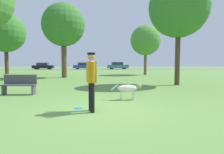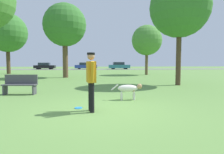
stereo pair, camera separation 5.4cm
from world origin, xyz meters
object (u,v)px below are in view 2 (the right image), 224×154
tree_far_left (7,33)px  parked_car_teal (119,66)px  parked_car_black (45,66)px  park_bench (20,84)px  person (91,77)px  parked_car_blue (86,66)px  frisbee (78,108)px  tree_near_right (180,8)px  tree_mid_center (65,25)px  dog (129,89)px  tree_far_right (147,40)px

tree_far_left → parked_car_teal: 22.04m
parked_car_black → park_bench: 32.66m
tree_far_left → parked_car_black: (0.19, 15.89, -4.20)m
parked_car_teal → park_bench: size_ratio=3.01×
person → parked_car_blue: size_ratio=0.36×
parked_car_black → parked_car_teal: size_ratio=0.94×
park_bench → frisbee: bearing=-42.5°
tree_far_left → parked_car_blue: bearing=62.7°
parked_car_black → park_bench: bearing=-79.4°
parked_car_black → parked_car_teal: bearing=-3.2°
tree_near_right → parked_car_teal: bearing=90.8°
tree_near_right → tree_mid_center: 10.17m
tree_mid_center → parked_car_teal: tree_mid_center is taller
parked_car_blue → tree_mid_center: bearing=-94.1°
tree_near_right → tree_far_left: tree_far_left is taller
tree_near_right → parked_car_black: 32.99m
tree_mid_center → parked_car_black: tree_mid_center is taller
tree_far_left → frisbee: bearing=-62.0°
frisbee → tree_far_left: 21.86m
dog → frisbee: 2.15m
tree_far_right → parked_car_blue: tree_far_right is taller
parked_car_blue → parked_car_black: bearing=178.9°
person → tree_far_left: (-10.39, 19.25, 3.89)m
tree_far_right → tree_far_left: (-16.01, 3.12, 1.09)m
tree_far_right → tree_far_left: size_ratio=0.76×
frisbee → tree_far_right: tree_far_right is taller
frisbee → parked_car_black: (-9.80, 34.72, 0.65)m
dog → tree_far_right: 15.47m
tree_mid_center → parked_car_blue: (0.58, 22.59, -3.99)m
tree_near_right → tree_mid_center: size_ratio=0.96×
dog → tree_mid_center: 12.56m
tree_near_right → park_bench: 9.58m
frisbee → tree_far_left: tree_far_left is taller
tree_far_right → parked_car_black: size_ratio=1.34×
person → frisbee: person is taller
parked_car_black → parked_car_blue: (8.11, 0.22, 0.01)m
tree_near_right → parked_car_black: size_ratio=1.57×
frisbee → parked_car_black: 36.08m
person → frisbee: (-0.40, 0.43, -0.96)m
frisbee → parked_car_blue: parked_car_blue is taller
tree_far_right → person: bearing=-109.2°
tree_far_right → parked_car_teal: size_ratio=1.27×
tree_mid_center → tree_near_right: bearing=-40.7°
person → park_bench: 4.54m
parked_car_blue → frisbee: bearing=-89.9°
parked_car_teal → dog: bearing=-97.3°
tree_near_right → tree_far_right: tree_near_right is taller
parked_car_black → tree_far_left: bearing=-92.6°
person → tree_mid_center: (-2.67, 12.77, 3.69)m
person → frisbee: bearing=-147.2°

